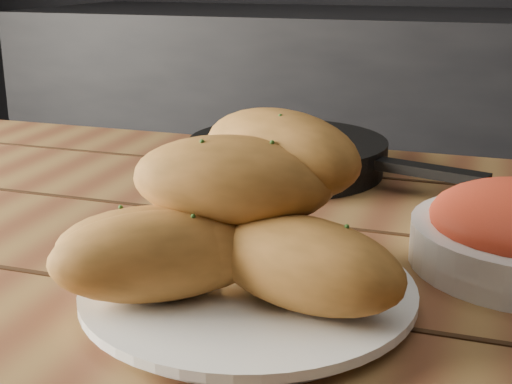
{
  "coord_description": "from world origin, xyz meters",
  "views": [
    {
      "loc": [
        -0.16,
        -0.19,
        1.02
      ],
      "look_at": [
        -0.34,
        0.33,
        0.84
      ],
      "focal_mm": 50.0,
      "sensor_mm": 36.0,
      "label": 1
    }
  ],
  "objects_px": {
    "skillet": "(289,155)",
    "table": "(243,345)",
    "bread_rolls": "(232,221)",
    "plate": "(248,293)"
  },
  "relations": [
    {
      "from": "skillet",
      "to": "table",
      "type": "bearing_deg",
      "value": -82.98
    },
    {
      "from": "table",
      "to": "skillet",
      "type": "xyz_separation_m",
      "value": [
        -0.04,
        0.29,
        0.12
      ]
    },
    {
      "from": "table",
      "to": "skillet",
      "type": "bearing_deg",
      "value": 97.02
    },
    {
      "from": "plate",
      "to": "bread_rolls",
      "type": "distance_m",
      "value": 0.06
    },
    {
      "from": "bread_rolls",
      "to": "skillet",
      "type": "distance_m",
      "value": 0.4
    },
    {
      "from": "bread_rolls",
      "to": "skillet",
      "type": "xyz_separation_m",
      "value": [
        -0.06,
        0.39,
        -0.05
      ]
    },
    {
      "from": "table",
      "to": "plate",
      "type": "bearing_deg",
      "value": -67.64
    },
    {
      "from": "table",
      "to": "bread_rolls",
      "type": "bearing_deg",
      "value": -74.42
    },
    {
      "from": "table",
      "to": "plate",
      "type": "distance_m",
      "value": 0.15
    },
    {
      "from": "table",
      "to": "skillet",
      "type": "relative_size",
      "value": 3.72
    }
  ]
}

